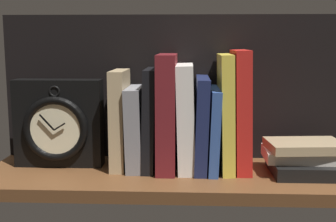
{
  "coord_description": "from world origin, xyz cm",
  "views": [
    {
      "loc": [
        1.45,
        -89.29,
        27.23
      ],
      "look_at": [
        -2.99,
        3.33,
        12.46
      ],
      "focal_mm": 46.66,
      "sensor_mm": 36.0,
      "label": 1
    }
  ],
  "objects_px": {
    "book_white_catcher": "(186,117)",
    "book_red_requiem": "(240,110)",
    "book_black_skeptic": "(151,119)",
    "book_navy_bierce": "(201,123)",
    "book_blue_modern": "(213,128)",
    "book_gray_chess": "(136,127)",
    "book_tan_shortstories": "(120,119)",
    "book_yellow_seinlanguage": "(226,112)",
    "book_stack_side": "(306,158)",
    "book_maroon_dawkins": "(167,112)",
    "framed_clock": "(58,124)"
  },
  "relations": [
    {
      "from": "book_white_catcher",
      "to": "book_red_requiem",
      "type": "height_order",
      "value": "book_red_requiem"
    },
    {
      "from": "book_black_skeptic",
      "to": "book_navy_bierce",
      "type": "bearing_deg",
      "value": 0.0
    },
    {
      "from": "book_white_catcher",
      "to": "book_blue_modern",
      "type": "xyz_separation_m",
      "value": [
        0.06,
        0.0,
        -0.03
      ]
    },
    {
      "from": "book_gray_chess",
      "to": "book_black_skeptic",
      "type": "bearing_deg",
      "value": 0.0
    },
    {
      "from": "book_gray_chess",
      "to": "book_tan_shortstories",
      "type": "bearing_deg",
      "value": 180.0
    },
    {
      "from": "book_gray_chess",
      "to": "book_yellow_seinlanguage",
      "type": "relative_size",
      "value": 0.71
    },
    {
      "from": "book_white_catcher",
      "to": "book_stack_side",
      "type": "xyz_separation_m",
      "value": [
        0.25,
        -0.03,
        -0.08
      ]
    },
    {
      "from": "book_gray_chess",
      "to": "book_yellow_seinlanguage",
      "type": "distance_m",
      "value": 0.2
    },
    {
      "from": "book_black_skeptic",
      "to": "book_stack_side",
      "type": "relative_size",
      "value": 1.27
    },
    {
      "from": "book_navy_bierce",
      "to": "book_stack_side",
      "type": "height_order",
      "value": "book_navy_bierce"
    },
    {
      "from": "book_black_skeptic",
      "to": "book_white_catcher",
      "type": "distance_m",
      "value": 0.08
    },
    {
      "from": "book_tan_shortstories",
      "to": "book_yellow_seinlanguage",
      "type": "height_order",
      "value": "book_yellow_seinlanguage"
    },
    {
      "from": "book_maroon_dawkins",
      "to": "book_white_catcher",
      "type": "xyz_separation_m",
      "value": [
        0.04,
        0.0,
        -0.01
      ]
    },
    {
      "from": "book_navy_bierce",
      "to": "book_red_requiem",
      "type": "bearing_deg",
      "value": 0.0
    },
    {
      "from": "book_tan_shortstories",
      "to": "book_white_catcher",
      "type": "distance_m",
      "value": 0.14
    },
    {
      "from": "book_tan_shortstories",
      "to": "framed_clock",
      "type": "xyz_separation_m",
      "value": [
        -0.14,
        -0.0,
        -0.01
      ]
    },
    {
      "from": "book_tan_shortstories",
      "to": "book_blue_modern",
      "type": "relative_size",
      "value": 1.22
    },
    {
      "from": "book_gray_chess",
      "to": "book_blue_modern",
      "type": "xyz_separation_m",
      "value": [
        0.17,
        0.0,
        -0.0
      ]
    },
    {
      "from": "book_red_requiem",
      "to": "book_white_catcher",
      "type": "bearing_deg",
      "value": 180.0
    },
    {
      "from": "book_white_catcher",
      "to": "book_yellow_seinlanguage",
      "type": "xyz_separation_m",
      "value": [
        0.09,
        0.0,
        0.01
      ]
    },
    {
      "from": "book_navy_bierce",
      "to": "book_red_requiem",
      "type": "xyz_separation_m",
      "value": [
        0.08,
        0.0,
        0.03
      ]
    },
    {
      "from": "book_gray_chess",
      "to": "book_maroon_dawkins",
      "type": "relative_size",
      "value": 0.71
    },
    {
      "from": "book_red_requiem",
      "to": "book_gray_chess",
      "type": "bearing_deg",
      "value": 180.0
    },
    {
      "from": "book_stack_side",
      "to": "book_black_skeptic",
      "type": "bearing_deg",
      "value": 174.95
    },
    {
      "from": "framed_clock",
      "to": "book_stack_side",
      "type": "bearing_deg",
      "value": -2.97
    },
    {
      "from": "book_navy_bierce",
      "to": "book_blue_modern",
      "type": "distance_m",
      "value": 0.03
    },
    {
      "from": "book_tan_shortstories",
      "to": "book_stack_side",
      "type": "bearing_deg",
      "value": -4.19
    },
    {
      "from": "book_tan_shortstories",
      "to": "book_yellow_seinlanguage",
      "type": "relative_size",
      "value": 0.86
    },
    {
      "from": "book_gray_chess",
      "to": "book_maroon_dawkins",
      "type": "bearing_deg",
      "value": 0.0
    },
    {
      "from": "book_white_catcher",
      "to": "book_red_requiem",
      "type": "distance_m",
      "value": 0.12
    },
    {
      "from": "book_tan_shortstories",
      "to": "book_navy_bierce",
      "type": "bearing_deg",
      "value": 0.0
    },
    {
      "from": "book_tan_shortstories",
      "to": "book_black_skeptic",
      "type": "relative_size",
      "value": 0.98
    },
    {
      "from": "book_gray_chess",
      "to": "book_red_requiem",
      "type": "height_order",
      "value": "book_red_requiem"
    },
    {
      "from": "book_navy_bierce",
      "to": "book_blue_modern",
      "type": "bearing_deg",
      "value": 0.0
    },
    {
      "from": "book_black_skeptic",
      "to": "book_white_catcher",
      "type": "height_order",
      "value": "book_white_catcher"
    },
    {
      "from": "book_stack_side",
      "to": "book_white_catcher",
      "type": "bearing_deg",
      "value": 173.44
    },
    {
      "from": "book_blue_modern",
      "to": "book_stack_side",
      "type": "relative_size",
      "value": 1.03
    },
    {
      "from": "book_tan_shortstories",
      "to": "book_navy_bierce",
      "type": "distance_m",
      "value": 0.18
    },
    {
      "from": "book_navy_bierce",
      "to": "book_yellow_seinlanguage",
      "type": "bearing_deg",
      "value": 0.0
    },
    {
      "from": "book_maroon_dawkins",
      "to": "book_yellow_seinlanguage",
      "type": "relative_size",
      "value": 1.0
    },
    {
      "from": "book_gray_chess",
      "to": "book_navy_bierce",
      "type": "height_order",
      "value": "book_navy_bierce"
    },
    {
      "from": "book_blue_modern",
      "to": "book_white_catcher",
      "type": "bearing_deg",
      "value": 180.0
    },
    {
      "from": "book_red_requiem",
      "to": "framed_clock",
      "type": "xyz_separation_m",
      "value": [
        -0.4,
        -0.0,
        -0.03
      ]
    },
    {
      "from": "book_blue_modern",
      "to": "framed_clock",
      "type": "relative_size",
      "value": 0.91
    },
    {
      "from": "book_gray_chess",
      "to": "book_black_skeptic",
      "type": "height_order",
      "value": "book_black_skeptic"
    },
    {
      "from": "book_white_catcher",
      "to": "book_red_requiem",
      "type": "relative_size",
      "value": 0.88
    },
    {
      "from": "book_black_skeptic",
      "to": "book_yellow_seinlanguage",
      "type": "height_order",
      "value": "book_yellow_seinlanguage"
    },
    {
      "from": "book_navy_bierce",
      "to": "book_yellow_seinlanguage",
      "type": "relative_size",
      "value": 0.8
    },
    {
      "from": "book_red_requiem",
      "to": "book_stack_side",
      "type": "xyz_separation_m",
      "value": [
        0.13,
        -0.03,
        -0.1
      ]
    },
    {
      "from": "book_maroon_dawkins",
      "to": "book_red_requiem",
      "type": "height_order",
      "value": "book_red_requiem"
    }
  ]
}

